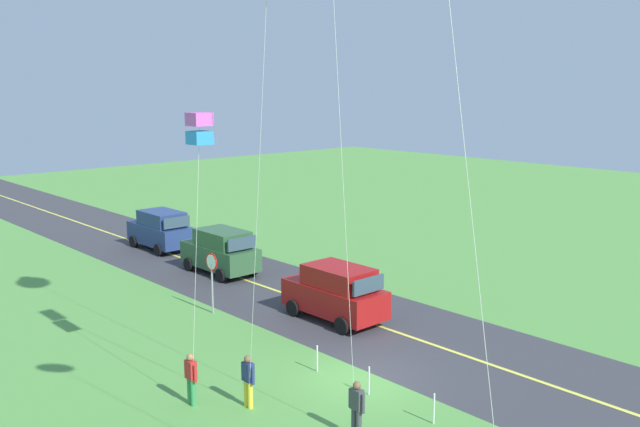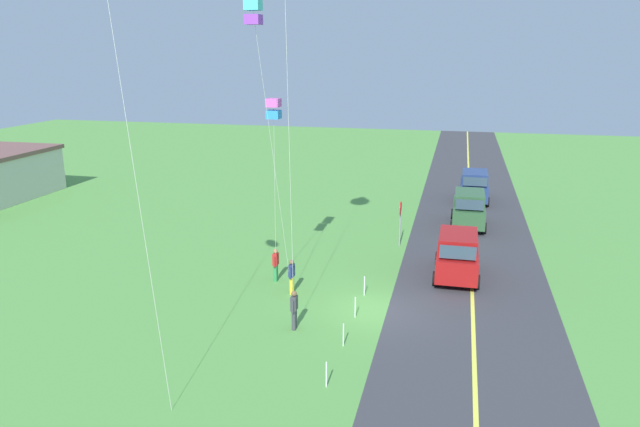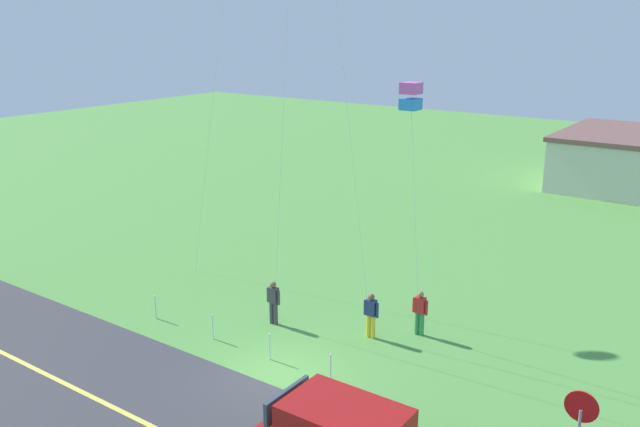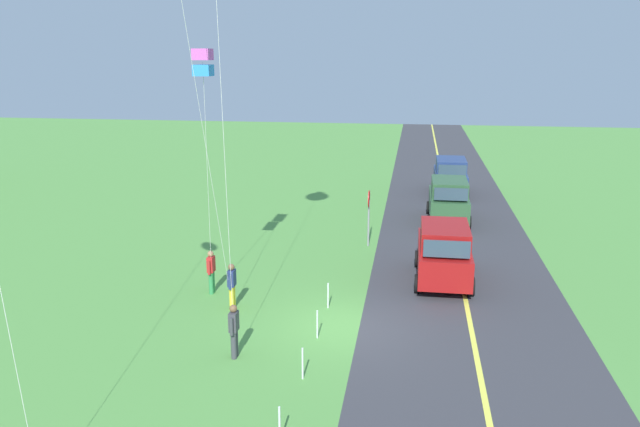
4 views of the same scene
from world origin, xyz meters
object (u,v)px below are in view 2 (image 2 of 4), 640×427
kite_yellow_high (274,109)px  person_child_watcher (276,264)px  kite_red_low (253,14)px  car_parked_east_near (469,208)px  car_parked_east_far (474,186)px  person_adult_near (292,275)px  person_adult_companion (294,309)px  car_suv_foreground (457,254)px  stop_sign (400,215)px

kite_yellow_high → person_child_watcher: bearing=22.9°
person_child_watcher → kite_red_low: 11.49m
car_parked_east_near → person_child_watcher: size_ratio=2.75×
car_parked_east_far → kite_red_low: 25.51m
person_adult_near → kite_red_low: size_ratio=0.13×
kite_red_low → kite_yellow_high: size_ratio=1.44×
car_parked_east_far → person_adult_near: car_parked_east_far is taller
car_parked_east_near → car_parked_east_far: bearing=-3.5°
car_parked_east_near → person_adult_companion: size_ratio=2.75×
car_parked_east_near → person_child_watcher: (-11.43, 8.89, -0.29)m
kite_red_low → car_parked_east_near: bearing=-29.8°
car_suv_foreground → person_adult_near: car_suv_foreground is taller
car_parked_east_near → person_adult_companion: car_parked_east_near is taller
stop_sign → car_parked_east_far: bearing=-19.9°
stop_sign → person_child_watcher: (-6.58, 5.14, -0.94)m
car_suv_foreground → car_parked_east_far: bearing=-3.7°
person_adult_near → stop_sign: bearing=75.9°
stop_sign → kite_red_low: size_ratio=0.21×
car_parked_east_near → stop_sign: size_ratio=1.72×
car_parked_east_near → kite_yellow_high: kite_yellow_high is taller
car_parked_east_near → kite_yellow_high: bearing=144.1°
stop_sign → person_child_watcher: stop_sign is taller
person_child_watcher → stop_sign: bearing=67.9°
person_adult_near → person_adult_companion: (-3.38, -1.07, 0.00)m
car_suv_foreground → stop_sign: bearing=37.9°
person_child_watcher → car_parked_east_near: bearing=68.1°
car_suv_foreground → person_child_watcher: 8.68m
car_parked_east_far → car_parked_east_near: size_ratio=1.00×
car_suv_foreground → car_parked_east_far: same height
car_suv_foreground → person_adult_near: size_ratio=2.75×
person_adult_near → person_child_watcher: size_ratio=1.00×
person_child_watcher → kite_yellow_high: (-0.53, -0.22, 7.26)m
car_parked_east_far → person_adult_companion: (-22.70, 7.08, -0.29)m
car_parked_east_far → kite_red_low: bearing=157.5°
person_adult_companion → stop_sign: bearing=-92.3°
car_parked_east_far → person_child_watcher: size_ratio=2.75×
car_suv_foreground → kite_yellow_high: size_ratio=0.51×
car_suv_foreground → person_adult_companion: car_suv_foreground is taller
stop_sign → person_child_watcher: 8.41m
car_parked_east_near → person_adult_near: (-12.69, 7.75, -0.29)m
stop_sign → kite_yellow_high: (-7.11, 4.92, 6.32)m
kite_red_low → kite_yellow_high: bearing=4.1°
car_suv_foreground → person_child_watcher: car_suv_foreground is taller
car_parked_east_near → stop_sign: bearing=142.3°
person_adult_companion → kite_yellow_high: kite_yellow_high is taller
car_parked_east_near → kite_red_low: 20.10m
car_parked_east_far → stop_sign: size_ratio=1.72×
kite_yellow_high → kite_red_low: bearing=-175.9°
stop_sign → car_parked_east_near: bearing=-37.7°
person_adult_near → kite_red_low: bearing=-96.1°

